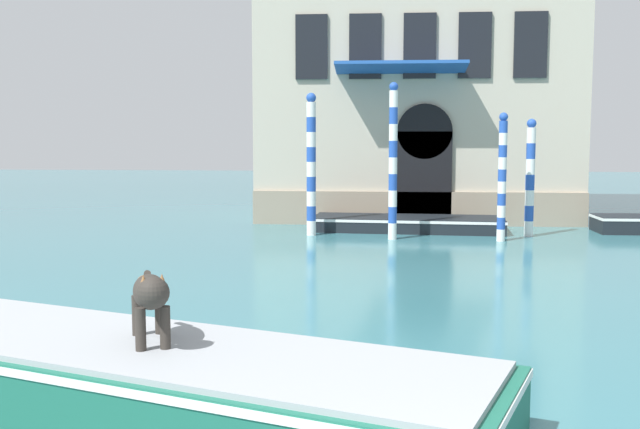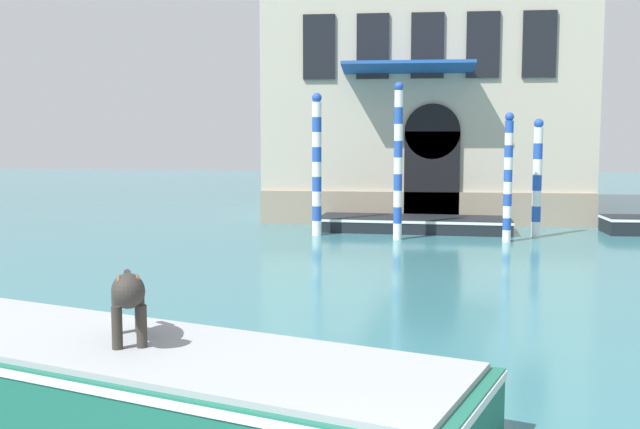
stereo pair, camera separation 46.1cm
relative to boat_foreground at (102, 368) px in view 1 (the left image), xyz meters
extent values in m
cube|color=#BCB29E|center=(4.13, 19.76, 7.12)|extent=(10.78, 6.00, 15.03)
cube|color=gray|center=(4.13, 16.71, 0.16)|extent=(10.78, 0.16, 1.10)
cube|color=black|center=(4.33, 16.70, 1.13)|extent=(1.77, 0.14, 3.04)
cylinder|color=black|center=(4.33, 16.70, 2.64)|extent=(1.77, 0.14, 1.77)
cube|color=black|center=(0.68, 16.72, 5.34)|extent=(1.03, 0.10, 2.05)
cube|color=black|center=(2.41, 16.72, 5.34)|extent=(1.03, 0.10, 2.05)
cube|color=black|center=(4.13, 16.72, 5.34)|extent=(1.03, 0.10, 2.05)
cube|color=black|center=(5.86, 16.72, 5.34)|extent=(1.03, 0.10, 2.05)
cube|color=black|center=(7.58, 16.72, 5.34)|extent=(1.03, 0.10, 2.05)
cube|color=#1E4C99|center=(3.53, 16.06, 4.62)|extent=(4.07, 1.40, 0.29)
cube|color=#1E6651|center=(0.00, 0.00, -0.05)|extent=(8.86, 4.85, 0.68)
cube|color=white|center=(0.00, 0.00, 0.23)|extent=(8.90, 4.89, 0.08)
cube|color=#9EA3A8|center=(0.00, 0.00, 0.32)|extent=(8.56, 4.61, 0.06)
cylinder|color=#332D28|center=(0.82, -0.38, 0.57)|extent=(0.11, 0.11, 0.44)
cylinder|color=#332D28|center=(0.59, -0.47, 0.57)|extent=(0.11, 0.11, 0.44)
cylinder|color=#332D28|center=(0.59, 0.19, 0.57)|extent=(0.11, 0.11, 0.44)
cylinder|color=#332D28|center=(0.37, 0.10, 0.57)|extent=(0.11, 0.11, 0.44)
ellipsoid|color=#332D28|center=(0.59, -0.14, 0.88)|extent=(0.62, 0.88, 0.35)
ellipsoid|color=brown|center=(0.55, -0.03, 0.97)|extent=(0.36, 0.42, 0.12)
sphere|color=#332D28|center=(0.76, -0.55, 0.96)|extent=(0.32, 0.32, 0.32)
cone|color=brown|center=(0.84, -0.52, 1.08)|extent=(0.10, 0.10, 0.13)
cone|color=brown|center=(0.67, -0.59, 1.08)|extent=(0.10, 0.10, 0.13)
cylinder|color=#332D28|center=(0.43, 0.27, 0.93)|extent=(0.18, 0.29, 0.23)
cube|color=black|center=(3.78, 15.28, -0.18)|extent=(5.89, 2.30, 0.43)
cube|color=white|center=(3.78, 15.28, -0.02)|extent=(5.92, 2.33, 0.08)
cube|color=#9EA3A8|center=(3.78, 15.28, -0.20)|extent=(3.27, 1.64, 0.39)
cylinder|color=white|center=(6.26, 13.19, -0.23)|extent=(0.23, 0.23, 0.33)
cylinder|color=#234CAD|center=(6.26, 13.19, 0.10)|extent=(0.23, 0.23, 0.33)
cylinder|color=white|center=(6.26, 13.19, 0.43)|extent=(0.23, 0.23, 0.33)
cylinder|color=#234CAD|center=(6.26, 13.19, 0.76)|extent=(0.23, 0.23, 0.33)
cylinder|color=white|center=(6.26, 13.19, 1.09)|extent=(0.23, 0.23, 0.33)
cylinder|color=#234CAD|center=(6.26, 13.19, 1.42)|extent=(0.23, 0.23, 0.33)
cylinder|color=white|center=(6.26, 13.19, 1.75)|extent=(0.23, 0.23, 0.33)
cylinder|color=#234CAD|center=(6.26, 13.19, 2.08)|extent=(0.23, 0.23, 0.33)
cylinder|color=white|center=(6.26, 13.19, 2.41)|extent=(0.23, 0.23, 0.33)
cylinder|color=#234CAD|center=(6.26, 13.19, 2.75)|extent=(0.23, 0.23, 0.33)
sphere|color=#234CAD|center=(6.26, 13.19, 3.01)|extent=(0.24, 0.24, 0.24)
cylinder|color=white|center=(7.22, 14.26, -0.17)|extent=(0.25, 0.25, 0.45)
cylinder|color=#234CAD|center=(7.22, 14.26, 0.28)|extent=(0.25, 0.25, 0.45)
cylinder|color=white|center=(7.22, 14.26, 0.73)|extent=(0.25, 0.25, 0.45)
cylinder|color=#234CAD|center=(7.22, 14.26, 1.17)|extent=(0.25, 0.25, 0.45)
cylinder|color=white|center=(7.22, 14.26, 1.62)|extent=(0.25, 0.25, 0.45)
cylinder|color=#234CAD|center=(7.22, 14.26, 2.07)|extent=(0.25, 0.25, 0.45)
cylinder|color=white|center=(7.22, 14.26, 2.51)|extent=(0.25, 0.25, 0.45)
sphere|color=#234CAD|center=(7.22, 14.26, 2.85)|extent=(0.27, 0.27, 0.27)
cylinder|color=white|center=(3.28, 13.31, -0.16)|extent=(0.23, 0.23, 0.46)
cylinder|color=#234CAD|center=(3.28, 13.31, 0.30)|extent=(0.23, 0.23, 0.46)
cylinder|color=white|center=(3.28, 13.31, 0.76)|extent=(0.23, 0.23, 0.46)
cylinder|color=#234CAD|center=(3.28, 13.31, 1.22)|extent=(0.23, 0.23, 0.46)
cylinder|color=white|center=(3.28, 13.31, 1.68)|extent=(0.23, 0.23, 0.46)
cylinder|color=#234CAD|center=(3.28, 13.31, 2.14)|extent=(0.23, 0.23, 0.46)
cylinder|color=white|center=(3.28, 13.31, 2.59)|extent=(0.23, 0.23, 0.46)
cylinder|color=#234CAD|center=(3.28, 13.31, 3.05)|extent=(0.23, 0.23, 0.46)
cylinder|color=white|center=(3.28, 13.31, 3.51)|extent=(0.23, 0.23, 0.46)
sphere|color=#234CAD|center=(3.28, 13.31, 3.85)|extent=(0.25, 0.25, 0.25)
cylinder|color=white|center=(0.93, 13.99, -0.18)|extent=(0.27, 0.27, 0.43)
cylinder|color=#234CAD|center=(0.93, 13.99, 0.25)|extent=(0.27, 0.27, 0.43)
cylinder|color=white|center=(0.93, 13.99, 0.68)|extent=(0.27, 0.27, 0.43)
cylinder|color=#234CAD|center=(0.93, 13.99, 1.11)|extent=(0.27, 0.27, 0.43)
cylinder|color=white|center=(0.93, 13.99, 1.54)|extent=(0.27, 0.27, 0.43)
cylinder|color=#234CAD|center=(0.93, 13.99, 1.97)|extent=(0.27, 0.27, 0.43)
cylinder|color=white|center=(0.93, 13.99, 2.40)|extent=(0.27, 0.27, 0.43)
cylinder|color=#234CAD|center=(0.93, 13.99, 2.82)|extent=(0.27, 0.27, 0.43)
cylinder|color=white|center=(0.93, 13.99, 3.25)|extent=(0.27, 0.27, 0.43)
sphere|color=#234CAD|center=(0.93, 13.99, 3.59)|extent=(0.28, 0.28, 0.28)
camera|label=1|loc=(2.99, -7.60, 2.48)|focal=42.00mm
camera|label=2|loc=(3.45, -7.56, 2.48)|focal=42.00mm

